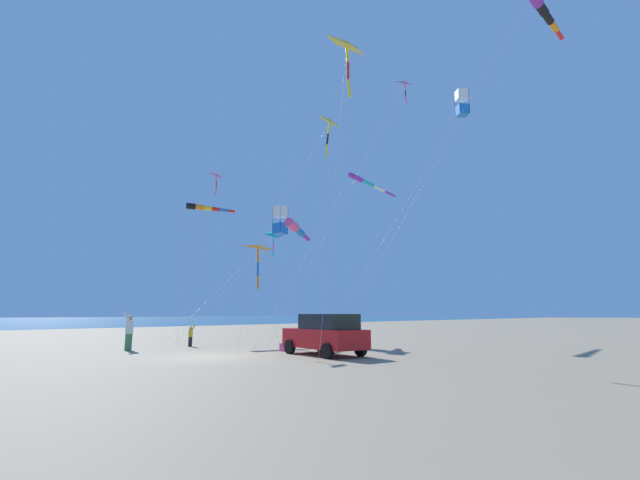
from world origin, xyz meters
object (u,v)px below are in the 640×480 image
object	(u,v)px
kite_windsock_rainbow_low_near	(205,208)
kite_delta_long_streamer_left	(274,235)
kite_delta_blue_topmost	(216,176)
kite_box_long_streamer_right	(280,220)
kite_delta_white_trailing	(404,84)
kite_box_orange_high_right	(462,103)
kite_windsock_small_distant	(296,228)
kite_windsock_black_fish_shape	(366,183)
kite_delta_yellow_midlevel	(258,248)
person_child_green_jacket	(191,334)
parked_car	(325,334)
kite_windsock_checkered_midright	(543,12)
kite_delta_green_low_center	(347,45)
kite_delta_magenta_far_left	(330,122)
cooler_box	(286,347)
person_adult_flyer	(129,329)

from	to	relation	value
kite_windsock_rainbow_low_near	kite_delta_long_streamer_left	bearing A→B (deg)	-86.60
kite_delta_blue_topmost	kite_box_long_streamer_right	bearing A→B (deg)	-95.71
kite_delta_white_trailing	kite_box_orange_high_right	bearing A→B (deg)	-164.60
kite_windsock_small_distant	kite_windsock_black_fish_shape	bearing A→B (deg)	-105.22
kite_delta_yellow_midlevel	kite_windsock_rainbow_low_near	xyz separation A→B (m)	(8.18, -1.66, 4.27)
kite_windsock_rainbow_low_near	person_child_green_jacket	bearing A→B (deg)	141.08
kite_box_long_streamer_right	kite_windsock_rainbow_low_near	bearing A→B (deg)	21.78
parked_car	person_child_green_jacket	world-z (taller)	parked_car
kite_windsock_checkered_midright	kite_delta_long_streamer_left	xyz separation A→B (m)	(24.81, -1.52, -11.10)
kite_windsock_checkered_midright	kite_delta_yellow_midlevel	world-z (taller)	kite_windsock_checkered_midright
kite_delta_long_streamer_left	kite_delta_green_low_center	world-z (taller)	kite_delta_green_low_center
parked_car	kite_delta_blue_topmost	world-z (taller)	kite_delta_blue_topmost
parked_car	kite_delta_blue_topmost	distance (m)	14.57
kite_delta_magenta_far_left	kite_delta_yellow_midlevel	bearing A→B (deg)	-1.42
kite_delta_blue_topmost	person_child_green_jacket	bearing A→B (deg)	114.94
kite_delta_long_streamer_left	parked_car	bearing A→B (deg)	141.56
kite_windsock_small_distant	kite_delta_blue_topmost	size ratio (longest dim) A/B	0.80
kite_delta_magenta_far_left	kite_windsock_rainbow_low_near	world-z (taller)	kite_delta_magenta_far_left
kite_delta_yellow_midlevel	kite_delta_green_low_center	xyz separation A→B (m)	(-9.15, 2.88, 8.97)
cooler_box	kite_delta_yellow_midlevel	world-z (taller)	kite_delta_yellow_midlevel
person_adult_flyer	kite_delta_green_low_center	world-z (taller)	kite_delta_green_low_center
kite_windsock_checkered_midright	kite_box_orange_high_right	distance (m)	7.88
parked_car	kite_delta_white_trailing	world-z (taller)	kite_delta_white_trailing
kite_box_orange_high_right	kite_delta_white_trailing	world-z (taller)	kite_delta_white_trailing
kite_windsock_checkered_midright	kite_delta_magenta_far_left	size ratio (longest dim) A/B	1.58
kite_windsock_checkered_midright	kite_delta_white_trailing	distance (m)	9.48
kite_box_long_streamer_right	kite_box_orange_high_right	bearing A→B (deg)	-173.16
parked_car	kite_windsock_small_distant	world-z (taller)	kite_windsock_small_distant
parked_car	kite_delta_white_trailing	xyz separation A→B (m)	(-0.48, -7.82, 15.73)
parked_car	kite_delta_yellow_midlevel	xyz separation A→B (m)	(7.81, -2.99, 5.10)
person_child_green_jacket	kite_windsock_rainbow_low_near	xyz separation A→B (m)	(6.52, -5.26, 9.64)
cooler_box	kite_delta_white_trailing	xyz separation A→B (m)	(-3.39, -7.30, 16.47)
kite_delta_green_low_center	kite_windsock_black_fish_shape	bearing A→B (deg)	-60.89
kite_windsock_black_fish_shape	kite_delta_yellow_midlevel	size ratio (longest dim) A/B	2.65
person_child_green_jacket	kite_windsock_checkered_midright	distance (m)	29.27
person_adult_flyer	kite_windsock_checkered_midright	world-z (taller)	kite_windsock_checkered_midright
kite_box_orange_high_right	person_adult_flyer	bearing A→B (deg)	44.04
kite_delta_blue_topmost	person_adult_flyer	bearing A→B (deg)	98.09
kite_windsock_small_distant	kite_box_long_streamer_right	distance (m)	2.44
kite_box_orange_high_right	kite_delta_white_trailing	xyz separation A→B (m)	(3.38, 0.93, 2.05)
kite_windsock_black_fish_shape	kite_delta_green_low_center	bearing A→B (deg)	119.11
person_child_green_jacket	kite_box_orange_high_right	bearing A→B (deg)	-144.92
kite_windsock_checkered_midright	kite_delta_magenta_far_left	bearing A→B (deg)	40.63
kite_delta_magenta_far_left	kite_windsock_rainbow_low_near	bearing A→B (deg)	-7.29
kite_box_orange_high_right	kite_delta_white_trailing	distance (m)	4.05
kite_delta_white_trailing	kite_delta_blue_topmost	xyz separation A→B (m)	(10.90, 6.39, -5.65)
kite_delta_white_trailing	kite_delta_green_low_center	distance (m)	7.93
kite_delta_yellow_midlevel	kite_box_orange_high_right	bearing A→B (deg)	-153.74
kite_delta_white_trailing	kite_delta_green_low_center	xyz separation A→B (m)	(-0.86, 7.70, -1.66)
cooler_box	kite_windsock_small_distant	xyz separation A→B (m)	(4.80, -5.94, 7.68)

